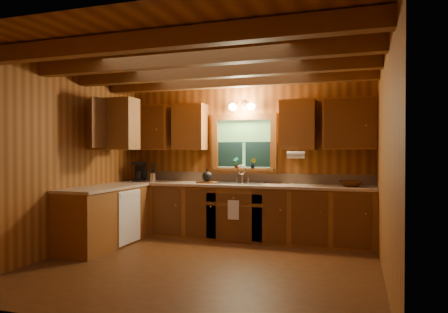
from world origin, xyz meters
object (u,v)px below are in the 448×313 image
sink (239,186)px  cutting_board (207,182)px  wicker_basket (351,184)px  coffee_maker (140,172)px

sink → cutting_board: bearing=-173.2°
sink → wicker_basket: bearing=-0.6°
cutting_board → coffee_maker: bearing=-179.9°
coffee_maker → wicker_basket: 3.53m
sink → cutting_board: 0.54m
sink → cutting_board: size_ratio=2.67×
sink → coffee_maker: (-1.80, -0.05, 0.21)m
coffee_maker → cutting_board: size_ratio=1.11×
wicker_basket → coffee_maker: bearing=-179.5°
coffee_maker → wicker_basket: size_ratio=1.00×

